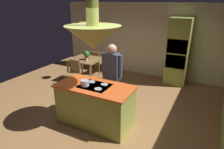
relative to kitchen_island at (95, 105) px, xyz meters
name	(u,v)px	position (x,y,z in m)	size (l,w,h in m)	color
ground	(100,119)	(0.00, 0.20, -0.47)	(8.16, 8.16, 0.00)	#9E7042
wall_back	(149,40)	(0.00, 3.65, 0.81)	(6.80, 0.10, 2.55)	beige
kitchen_island	(95,105)	(0.00, 0.00, 0.00)	(1.66, 0.84, 0.95)	#939E42
oven_tower	(178,52)	(1.10, 3.24, 0.60)	(0.66, 0.62, 2.13)	#939E42
dining_table	(85,62)	(-1.70, 2.10, 0.19)	(1.02, 0.93, 0.76)	olive
person_at_island	(112,74)	(0.05, 0.69, 0.51)	(0.53, 0.23, 1.69)	tan
range_hood	(93,36)	(0.00, 0.00, 1.51)	(1.10, 1.10, 1.00)	#939E42
pendant_light_over_table	(84,26)	(-1.70, 2.10, 1.39)	(0.32, 0.32, 0.82)	#E0B266
chair_facing_island	(73,72)	(-1.70, 1.42, 0.04)	(0.40, 0.40, 0.87)	olive
chair_by_back_wall	(96,61)	(-1.70, 2.78, 0.04)	(0.40, 0.40, 0.87)	olive
potted_plant_on_table	(87,55)	(-1.60, 2.04, 0.46)	(0.20, 0.20, 0.30)	#99382D
cup_on_table	(87,60)	(-1.48, 1.87, 0.34)	(0.07, 0.07, 0.09)	white
cooking_pot_on_cooktop	(85,83)	(-0.16, -0.13, 0.54)	(0.18, 0.18, 0.12)	#B2B2B7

